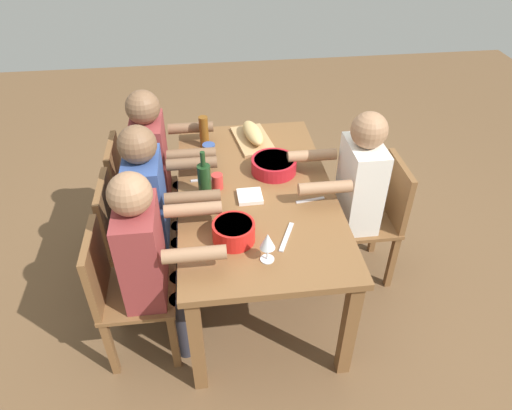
# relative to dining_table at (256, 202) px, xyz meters

# --- Properties ---
(ground_plane) EXTENTS (8.00, 8.00, 0.00)m
(ground_plane) POSITION_rel_dining_table_xyz_m (0.00, 0.00, -0.65)
(ground_plane) COLOR brown
(dining_table) EXTENTS (1.62, 0.91, 0.74)m
(dining_table) POSITION_rel_dining_table_xyz_m (0.00, 0.00, 0.00)
(dining_table) COLOR brown
(dining_table) RESTS_ON ground_plane
(chair_far_right) EXTENTS (0.40, 0.40, 0.85)m
(chair_far_right) POSITION_rel_dining_table_xyz_m (0.45, 0.78, -0.17)
(chair_far_right) COLOR brown
(chair_far_right) RESTS_ON ground_plane
(diner_far_right) EXTENTS (0.41, 0.53, 1.20)m
(diner_far_right) POSITION_rel_dining_table_xyz_m (0.45, 0.59, 0.05)
(diner_far_right) COLOR #2D2D38
(diner_far_right) RESTS_ON ground_plane
(chair_far_center) EXTENTS (0.40, 0.40, 0.85)m
(chair_far_center) POSITION_rel_dining_table_xyz_m (0.00, 0.78, -0.17)
(chair_far_center) COLOR brown
(chair_far_center) RESTS_ON ground_plane
(diner_far_center) EXTENTS (0.41, 0.53, 1.20)m
(diner_far_center) POSITION_rel_dining_table_xyz_m (-0.00, 0.59, 0.05)
(diner_far_center) COLOR #2D2D38
(diner_far_center) RESTS_ON ground_plane
(chair_far_left) EXTENTS (0.40, 0.40, 0.85)m
(chair_far_left) POSITION_rel_dining_table_xyz_m (-0.45, 0.78, -0.17)
(chair_far_left) COLOR brown
(chair_far_left) RESTS_ON ground_plane
(diner_far_left) EXTENTS (0.41, 0.53, 1.20)m
(diner_far_left) POSITION_rel_dining_table_xyz_m (-0.45, 0.59, 0.05)
(diner_far_left) COLOR #2D2D38
(diner_far_left) RESTS_ON ground_plane
(chair_near_center) EXTENTS (0.40, 0.40, 0.85)m
(chair_near_center) POSITION_rel_dining_table_xyz_m (0.00, -0.78, -0.17)
(chair_near_center) COLOR brown
(chair_near_center) RESTS_ON ground_plane
(diner_near_center) EXTENTS (0.41, 0.53, 1.20)m
(diner_near_center) POSITION_rel_dining_table_xyz_m (0.00, -0.59, 0.05)
(diner_near_center) COLOR #2D2D38
(diner_near_center) RESTS_ON ground_plane
(serving_bowl_fruit) EXTENTS (0.22, 0.22, 0.11)m
(serving_bowl_fruit) POSITION_rel_dining_table_xyz_m (-0.42, 0.17, 0.15)
(serving_bowl_fruit) COLOR red
(serving_bowl_fruit) RESTS_ON dining_table
(serving_bowl_greens) EXTENTS (0.28, 0.28, 0.09)m
(serving_bowl_greens) POSITION_rel_dining_table_xyz_m (0.18, -0.13, 0.14)
(serving_bowl_greens) COLOR #B21923
(serving_bowl_greens) RESTS_ON dining_table
(cutting_board) EXTENTS (0.43, 0.28, 0.02)m
(cutting_board) POSITION_rel_dining_table_xyz_m (0.57, -0.05, 0.10)
(cutting_board) COLOR tan
(cutting_board) RESTS_ON dining_table
(bread_loaf) EXTENTS (0.33, 0.16, 0.09)m
(bread_loaf) POSITION_rel_dining_table_xyz_m (0.57, -0.05, 0.15)
(bread_loaf) COLOR tan
(bread_loaf) RESTS_ON cutting_board
(wine_bottle) EXTENTS (0.08, 0.08, 0.29)m
(wine_bottle) POSITION_rel_dining_table_xyz_m (-0.01, 0.30, 0.20)
(wine_bottle) COLOR #193819
(wine_bottle) RESTS_ON dining_table
(beer_bottle) EXTENTS (0.06, 0.06, 0.22)m
(beer_bottle) POSITION_rel_dining_table_xyz_m (0.54, 0.28, 0.20)
(beer_bottle) COLOR brown
(beer_bottle) RESTS_ON dining_table
(wine_glass) EXTENTS (0.08, 0.08, 0.17)m
(wine_glass) POSITION_rel_dining_table_xyz_m (-0.58, 0.02, 0.21)
(wine_glass) COLOR silver
(wine_glass) RESTS_ON dining_table
(cup_far_right) EXTENTS (0.08, 0.08, 0.10)m
(cup_far_right) POSITION_rel_dining_table_xyz_m (0.40, 0.26, 0.14)
(cup_far_right) COLOR #334C8C
(cup_far_right) RESTS_ON dining_table
(cup_far_center) EXTENTS (0.07, 0.07, 0.09)m
(cup_far_center) POSITION_rel_dining_table_xyz_m (0.05, 0.22, 0.14)
(cup_far_center) COLOR red
(cup_far_center) RESTS_ON dining_table
(fork_far_center) EXTENTS (0.03, 0.17, 0.01)m
(fork_far_center) POSITION_rel_dining_table_xyz_m (0.14, 0.30, 0.09)
(fork_far_center) COLOR silver
(fork_far_center) RESTS_ON dining_table
(fork_near_center) EXTENTS (0.04, 0.17, 0.01)m
(fork_near_center) POSITION_rel_dining_table_xyz_m (-0.14, -0.30, 0.09)
(fork_near_center) COLOR silver
(fork_near_center) RESTS_ON dining_table
(carving_knife) EXTENTS (0.22, 0.12, 0.01)m
(carving_knife) POSITION_rel_dining_table_xyz_m (-0.44, -0.11, 0.09)
(carving_knife) COLOR silver
(carving_knife) RESTS_ON dining_table
(napkin_stack) EXTENTS (0.14, 0.14, 0.02)m
(napkin_stack) POSITION_rel_dining_table_xyz_m (-0.07, 0.04, 0.10)
(napkin_stack) COLOR white
(napkin_stack) RESTS_ON dining_table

